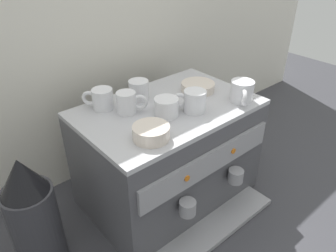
# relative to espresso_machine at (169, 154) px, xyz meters

# --- Properties ---
(ground_plane) EXTENTS (4.00, 4.00, 0.00)m
(ground_plane) POSITION_rel_espresso_machine_xyz_m (0.00, 0.00, -0.20)
(ground_plane) COLOR #38383D
(tiled_backsplash_wall) EXTENTS (2.80, 0.03, 1.16)m
(tiled_backsplash_wall) POSITION_rel_espresso_machine_xyz_m (0.00, 0.37, 0.38)
(tiled_backsplash_wall) COLOR silver
(tiled_backsplash_wall) RESTS_ON ground_plane
(espresso_machine) EXTENTS (0.64, 0.53, 0.41)m
(espresso_machine) POSITION_rel_espresso_machine_xyz_m (0.00, 0.00, 0.00)
(espresso_machine) COLOR #4C4C51
(espresso_machine) RESTS_ON ground_plane
(ceramic_cup_0) EXTENTS (0.10, 0.10, 0.07)m
(ceramic_cup_0) POSITION_rel_espresso_machine_xyz_m (0.04, -0.08, 0.24)
(ceramic_cup_0) COLOR white
(ceramic_cup_0) RESTS_ON espresso_machine
(ceramic_cup_1) EXTENTS (0.08, 0.12, 0.06)m
(ceramic_cup_1) POSITION_rel_espresso_machine_xyz_m (-0.05, -0.04, 0.24)
(ceramic_cup_1) COLOR white
(ceramic_cup_1) RESTS_ON espresso_machine
(ceramic_cup_2) EXTENTS (0.09, 0.10, 0.07)m
(ceramic_cup_2) POSITION_rel_espresso_machine_xyz_m (-0.18, 0.14, 0.24)
(ceramic_cup_2) COLOR white
(ceramic_cup_2) RESTS_ON espresso_machine
(ceramic_cup_3) EXTENTS (0.10, 0.11, 0.08)m
(ceramic_cup_3) POSITION_rel_espresso_machine_xyz_m (0.23, -0.14, 0.24)
(ceramic_cup_3) COLOR white
(ceramic_cup_3) RESTS_ON espresso_machine
(ceramic_cup_4) EXTENTS (0.10, 0.08, 0.08)m
(ceramic_cup_4) POSITION_rel_espresso_machine_xyz_m (-0.13, 0.06, 0.24)
(ceramic_cup_4) COLOR white
(ceramic_cup_4) RESTS_ON espresso_machine
(ceramic_cup_5) EXTENTS (0.09, 0.10, 0.07)m
(ceramic_cup_5) POSITION_rel_espresso_machine_xyz_m (-0.04, 0.12, 0.24)
(ceramic_cup_5) COLOR white
(ceramic_cup_5) RESTS_ON espresso_machine
(ceramic_bowl_0) EXTENTS (0.11, 0.11, 0.04)m
(ceramic_bowl_0) POSITION_rel_espresso_machine_xyz_m (-0.17, -0.12, 0.23)
(ceramic_bowl_0) COLOR beige
(ceramic_bowl_0) RESTS_ON espresso_machine
(ceramic_bowl_1) EXTENTS (0.13, 0.13, 0.03)m
(ceramic_bowl_1) POSITION_rel_espresso_machine_xyz_m (0.17, 0.03, 0.22)
(ceramic_bowl_1) COLOR beige
(ceramic_bowl_1) RESTS_ON espresso_machine
(coffee_grinder) EXTENTS (0.15, 0.15, 0.41)m
(coffee_grinder) POSITION_rel_espresso_machine_xyz_m (-0.52, 0.03, -0.01)
(coffee_grinder) COLOR #333338
(coffee_grinder) RESTS_ON ground_plane
(milk_pitcher) EXTENTS (0.09, 0.09, 0.14)m
(milk_pitcher) POSITION_rel_espresso_machine_xyz_m (0.46, 0.02, -0.13)
(milk_pitcher) COLOR #B7B7BC
(milk_pitcher) RESTS_ON ground_plane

